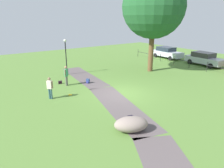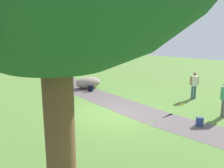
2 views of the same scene
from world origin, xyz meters
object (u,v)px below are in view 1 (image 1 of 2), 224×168
(parked_compact_green, at_px, (167,52))
(parked_coupe_black, at_px, (204,59))
(frisbee_on_grass, at_px, (70,95))
(handbag_on_grass, at_px, (60,82))
(woman_with_handbag, at_px, (66,74))
(backpack_by_boulder, at_px, (130,119))
(lawn_boulder, at_px, (131,124))
(lamp_post, at_px, (66,53))
(large_shade_tree, at_px, (154,7))
(man_near_boulder, at_px, (50,87))
(spare_backpack_on_lawn, at_px, (88,81))

(parked_compact_green, bearing_deg, parked_coupe_black, 1.33)
(frisbee_on_grass, bearing_deg, handbag_on_grass, 171.58)
(handbag_on_grass, bearing_deg, parked_coupe_black, 79.80)
(woman_with_handbag, distance_m, backpack_by_boulder, 8.31)
(woman_with_handbag, height_order, backpack_by_boulder, woman_with_handbag)
(parked_compact_green, height_order, parked_coupe_black, same)
(lawn_boulder, distance_m, handbag_on_grass, 9.77)
(woman_with_handbag, xyz_separation_m, parked_coupe_black, (2.33, 16.84, -0.18))
(lawn_boulder, bearing_deg, lamp_post, 171.39)
(large_shade_tree, distance_m, woman_with_handbag, 11.02)
(lamp_post, height_order, lawn_boulder, lamp_post)
(woman_with_handbag, height_order, frisbee_on_grass, woman_with_handbag)
(parked_coupe_black, bearing_deg, man_near_boulder, -90.34)
(woman_with_handbag, xyz_separation_m, man_near_boulder, (2.22, -2.21, -0.07))
(large_shade_tree, height_order, parked_compact_green, large_shade_tree)
(lamp_post, distance_m, spare_backpack_on_lawn, 4.32)
(lawn_boulder, relative_size, parked_coupe_black, 0.44)
(backpack_by_boulder, relative_size, spare_backpack_on_lawn, 1.00)
(woman_with_handbag, bearing_deg, spare_backpack_on_lawn, 73.89)
(lamp_post, height_order, woman_with_handbag, lamp_post)
(large_shade_tree, height_order, lawn_boulder, large_shade_tree)
(woman_with_handbag, distance_m, frisbee_on_grass, 2.61)
(backpack_by_boulder, distance_m, parked_coupe_black, 17.67)
(man_near_boulder, height_order, frisbee_on_grass, man_near_boulder)
(woman_with_handbag, relative_size, parked_compact_green, 0.38)
(lamp_post, relative_size, lawn_boulder, 1.74)
(parked_compact_green, bearing_deg, lawn_boulder, -54.06)
(handbag_on_grass, height_order, parked_coupe_black, parked_coupe_black)
(lawn_boulder, xyz_separation_m, parked_coupe_black, (-6.68, 17.23, 0.42))
(large_shade_tree, relative_size, lamp_post, 2.74)
(man_near_boulder, height_order, backpack_by_boulder, man_near_boulder)
(parked_coupe_black, bearing_deg, woman_with_handbag, -97.88)
(backpack_by_boulder, height_order, parked_compact_green, parked_compact_green)
(woman_with_handbag, bearing_deg, lamp_post, 155.78)
(parked_compact_green, bearing_deg, lamp_post, -89.67)
(man_near_boulder, height_order, parked_compact_green, man_near_boulder)
(lamp_post, bearing_deg, lawn_boulder, -8.61)
(backpack_by_boulder, xyz_separation_m, parked_compact_green, (-11.64, 16.50, 0.62))
(lawn_boulder, relative_size, parked_compact_green, 0.45)
(man_near_boulder, xyz_separation_m, spare_backpack_on_lawn, (-1.70, 4.00, -0.73))
(man_near_boulder, relative_size, frisbee_on_grass, 5.85)
(lawn_boulder, height_order, spare_backpack_on_lawn, lawn_boulder)
(parked_coupe_black, bearing_deg, parked_compact_green, -178.67)
(frisbee_on_grass, height_order, parked_compact_green, parked_compact_green)
(woman_with_handbag, xyz_separation_m, backpack_by_boulder, (8.27, 0.20, -0.80))
(backpack_by_boulder, bearing_deg, lamp_post, 173.70)
(backpack_by_boulder, xyz_separation_m, parked_coupe_black, (-5.94, 16.64, 0.62))
(lawn_boulder, bearing_deg, large_shade_tree, 130.62)
(backpack_by_boulder, bearing_deg, parked_coupe_black, 109.63)
(large_shade_tree, height_order, man_near_boulder, large_shade_tree)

